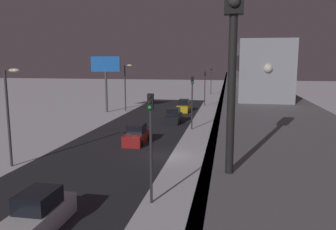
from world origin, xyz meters
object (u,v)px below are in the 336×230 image
traffic_light_mid (192,95)px  traffic_light_far (205,83)px  subway_train (244,64)px  traffic_light_near (151,133)px  sedan_black (173,117)px  commercial_billboard (106,70)px  sedan_yellow (184,107)px  sedan_white (39,214)px  traffic_light_distant (211,77)px  rail_signal (233,35)px  sedan_red (137,136)px

traffic_light_mid → traffic_light_far: 21.82m
subway_train → traffic_light_near: size_ratio=8.67×
subway_train → traffic_light_far: subway_train is taller
sedan_black → commercial_billboard: commercial_billboard is taller
subway_train → sedan_black: bearing=11.0°
sedan_yellow → traffic_light_mid: (-2.90, 14.43, 3.40)m
subway_train → commercial_billboard: (21.34, -5.78, -0.91)m
subway_train → sedan_white: bearing=70.9°
traffic_light_far → traffic_light_distant: same height
subway_train → traffic_light_mid: bearing=42.9°
rail_signal → traffic_light_near: (4.32, -11.53, -4.49)m
subway_train → sedan_yellow: subway_train is taller
sedan_red → traffic_light_mid: (-4.70, -7.95, 3.41)m
traffic_light_mid → traffic_light_far: (0.00, -21.82, 0.00)m
traffic_light_near → traffic_light_distant: bearing=-90.0°
sedan_yellow → commercial_billboard: (12.21, 2.85, 6.03)m
sedan_red → commercial_billboard: size_ratio=0.49×
sedan_black → traffic_light_mid: (-2.90, 4.03, 3.40)m
rail_signal → sedan_red: bearing=-70.5°
rail_signal → traffic_light_mid: bearing=-82.6°
sedan_white → traffic_light_far: 48.03m
traffic_light_near → commercial_billboard: bearing=-65.7°
sedan_red → traffic_light_mid: bearing=59.4°
subway_train → sedan_red: bearing=51.5°
subway_train → traffic_light_distant: bearing=-80.6°
sedan_white → subway_train: bearing=70.9°
sedan_yellow → traffic_light_distant: (-2.90, -29.21, 3.40)m
sedan_black → traffic_light_distant: 39.87m
traffic_light_mid → traffic_light_near: bearing=90.0°
sedan_black → sedan_yellow: bearing=90.0°
sedan_black → traffic_light_far: (-2.90, -17.79, 3.40)m
sedan_red → traffic_light_mid: 9.84m
sedan_white → sedan_black: bearing=86.6°
traffic_light_near → sedan_black: bearing=-83.6°
traffic_light_far → traffic_light_distant: 21.82m
sedan_yellow → traffic_light_distant: bearing=84.3°
traffic_light_distant → commercial_billboard: size_ratio=0.72×
traffic_light_near → rail_signal: bearing=110.5°
rail_signal → sedan_yellow: bearing=-81.4°
rail_signal → commercial_billboard: (19.43, -44.93, -1.85)m
sedan_yellow → traffic_light_mid: bearing=-78.6°
sedan_red → sedan_black: bearing=81.5°
sedan_black → traffic_light_far: size_ratio=0.68×
traffic_light_distant → commercial_billboard: commercial_billboard is taller
traffic_light_far → commercial_billboard: (15.11, 10.24, 2.63)m
rail_signal → commercial_billboard: bearing=-66.6°
rail_signal → sedan_yellow: size_ratio=0.93×
traffic_light_near → commercial_billboard: 36.75m
sedan_red → traffic_light_near: size_ratio=0.68×
sedan_white → commercial_billboard: bearing=105.5°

